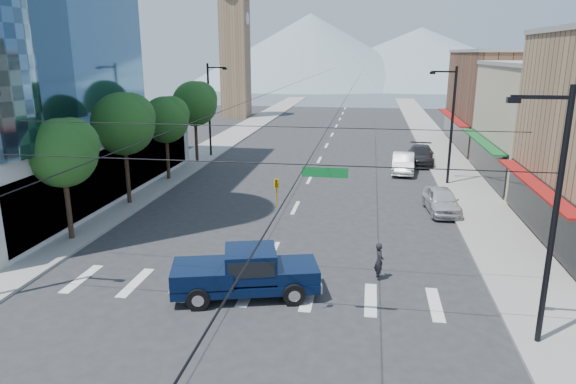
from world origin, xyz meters
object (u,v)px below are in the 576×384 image
(pedestrian, at_px, (379,261))
(parked_car_near, at_px, (441,200))
(parked_car_mid, at_px, (403,163))
(parked_car_far, at_px, (421,155))
(pickup_truck, at_px, (245,272))

(pedestrian, relative_size, parked_car_near, 0.37)
(parked_car_near, bearing_deg, parked_car_mid, 93.97)
(pedestrian, xyz_separation_m, parked_car_mid, (2.27, 22.04, -0.02))
(pedestrian, relative_size, parked_car_mid, 0.34)
(pedestrian, relative_size, parked_car_far, 0.30)
(pickup_truck, relative_size, parked_car_mid, 1.27)
(pedestrian, bearing_deg, parked_car_far, -22.93)
(parked_car_far, bearing_deg, pedestrian, -94.12)
(parked_car_far, bearing_deg, parked_car_mid, -109.73)
(pickup_truck, height_order, parked_car_mid, pickup_truck)
(parked_car_near, height_order, parked_car_far, parked_car_far)
(pedestrian, height_order, parked_car_mid, pedestrian)
(pedestrian, distance_m, parked_car_near, 11.57)
(parked_car_far, bearing_deg, parked_car_near, -85.22)
(parked_car_near, bearing_deg, pickup_truck, -130.82)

